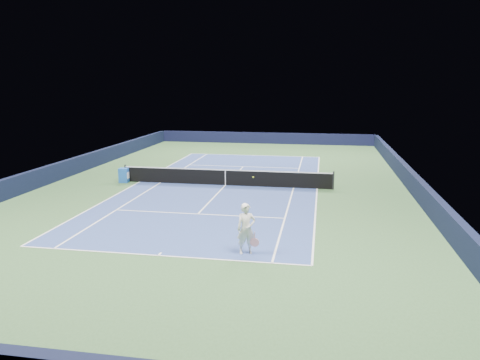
# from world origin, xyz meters

# --- Properties ---
(ground) EXTENTS (40.00, 40.00, 0.00)m
(ground) POSITION_xyz_m (0.00, 0.00, 0.00)
(ground) COLOR #31542D
(ground) RESTS_ON ground
(wall_far) EXTENTS (22.00, 0.35, 1.10)m
(wall_far) POSITION_xyz_m (0.00, 19.82, 0.55)
(wall_far) COLOR black
(wall_far) RESTS_ON ground
(wall_right) EXTENTS (0.35, 40.00, 1.10)m
(wall_right) POSITION_xyz_m (10.82, 0.00, 0.55)
(wall_right) COLOR black
(wall_right) RESTS_ON ground
(wall_left) EXTENTS (0.35, 40.00, 1.10)m
(wall_left) POSITION_xyz_m (-10.82, 0.00, 0.55)
(wall_left) COLOR black
(wall_left) RESTS_ON ground
(court_surface) EXTENTS (10.97, 23.77, 0.01)m
(court_surface) POSITION_xyz_m (0.00, 0.00, 0.00)
(court_surface) COLOR navy
(court_surface) RESTS_ON ground
(baseline_far) EXTENTS (10.97, 0.08, 0.00)m
(baseline_far) POSITION_xyz_m (0.00, 11.88, 0.01)
(baseline_far) COLOR white
(baseline_far) RESTS_ON ground
(baseline_near) EXTENTS (10.97, 0.08, 0.00)m
(baseline_near) POSITION_xyz_m (0.00, -11.88, 0.01)
(baseline_near) COLOR white
(baseline_near) RESTS_ON ground
(sideline_doubles_right) EXTENTS (0.08, 23.77, 0.00)m
(sideline_doubles_right) POSITION_xyz_m (5.49, 0.00, 0.01)
(sideline_doubles_right) COLOR white
(sideline_doubles_right) RESTS_ON ground
(sideline_doubles_left) EXTENTS (0.08, 23.77, 0.00)m
(sideline_doubles_left) POSITION_xyz_m (-5.49, 0.00, 0.01)
(sideline_doubles_left) COLOR white
(sideline_doubles_left) RESTS_ON ground
(sideline_singles_right) EXTENTS (0.08, 23.77, 0.00)m
(sideline_singles_right) POSITION_xyz_m (4.12, 0.00, 0.01)
(sideline_singles_right) COLOR white
(sideline_singles_right) RESTS_ON ground
(sideline_singles_left) EXTENTS (0.08, 23.77, 0.00)m
(sideline_singles_left) POSITION_xyz_m (-4.12, 0.00, 0.01)
(sideline_singles_left) COLOR white
(sideline_singles_left) RESTS_ON ground
(service_line_far) EXTENTS (8.23, 0.08, 0.00)m
(service_line_far) POSITION_xyz_m (0.00, 6.40, 0.01)
(service_line_far) COLOR white
(service_line_far) RESTS_ON ground
(service_line_near) EXTENTS (8.23, 0.08, 0.00)m
(service_line_near) POSITION_xyz_m (0.00, -6.40, 0.01)
(service_line_near) COLOR white
(service_line_near) RESTS_ON ground
(center_service_line) EXTENTS (0.08, 12.80, 0.00)m
(center_service_line) POSITION_xyz_m (0.00, 0.00, 0.01)
(center_service_line) COLOR white
(center_service_line) RESTS_ON ground
(center_mark_far) EXTENTS (0.08, 0.30, 0.00)m
(center_mark_far) POSITION_xyz_m (0.00, 11.73, 0.01)
(center_mark_far) COLOR white
(center_mark_far) RESTS_ON ground
(center_mark_near) EXTENTS (0.08, 0.30, 0.00)m
(center_mark_near) POSITION_xyz_m (0.00, -11.73, 0.01)
(center_mark_near) COLOR white
(center_mark_near) RESTS_ON ground
(tennis_net) EXTENTS (12.90, 0.10, 1.07)m
(tennis_net) POSITION_xyz_m (0.00, 0.00, 0.50)
(tennis_net) COLOR black
(tennis_net) RESTS_ON ground
(sponsor_cube) EXTENTS (0.61, 0.54, 0.89)m
(sponsor_cube) POSITION_xyz_m (-6.40, -0.26, 0.45)
(sponsor_cube) COLOR blue
(sponsor_cube) RESTS_ON ground
(tennis_player) EXTENTS (0.89, 1.37, 2.67)m
(tennis_player) POSITION_xyz_m (3.08, -11.10, 0.94)
(tennis_player) COLOR white
(tennis_player) RESTS_ON ground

